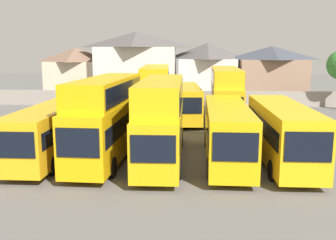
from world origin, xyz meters
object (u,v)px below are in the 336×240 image
at_px(bus_8, 186,101).
at_px(house_terrace_far_right, 271,72).
at_px(bus_3, 161,116).
at_px(bus_6, 121,100).
at_px(house_terrace_right, 207,70).
at_px(house_terrace_left, 76,72).
at_px(bus_7, 156,90).
at_px(bus_9, 226,91).
at_px(house_terrace_centre, 137,65).
at_px(bus_1, 52,129).
at_px(bus_5, 282,130).
at_px(bus_2, 107,114).
at_px(bus_4, 227,130).

height_order(bus_8, house_terrace_far_right, house_terrace_far_right).
xyz_separation_m(bus_3, house_terrace_far_right, (13.23, 31.91, 0.91)).
relative_size(bus_6, house_terrace_right, 1.42).
distance_m(bus_3, house_terrace_left, 35.69).
distance_m(bus_6, house_terrace_far_right, 25.81).
bearing_deg(bus_7, house_terrace_left, -147.93).
distance_m(bus_9, house_terrace_far_right, 19.87).
relative_size(bus_3, house_terrace_far_right, 1.18).
xyz_separation_m(house_terrace_centre, house_terrace_right, (9.87, 1.51, -0.77)).
bearing_deg(bus_7, bus_8, 84.25).
xyz_separation_m(bus_1, bus_9, (12.00, 13.65, 0.95)).
distance_m(bus_1, bus_5, 13.99).
relative_size(bus_2, house_terrace_right, 1.28).
height_order(bus_4, house_terrace_centre, house_terrace_centre).
height_order(bus_4, bus_5, bus_5).
relative_size(bus_2, house_terrace_far_right, 1.12).
xyz_separation_m(bus_4, bus_7, (-5.41, 13.59, 0.96)).
bearing_deg(bus_4, house_terrace_far_right, 165.40).
xyz_separation_m(bus_3, bus_7, (-1.45, 13.63, 0.13)).
bearing_deg(bus_9, bus_4, -2.69).
bearing_deg(bus_3, house_terrace_left, -155.84).
height_order(bus_3, house_terrace_far_right, house_terrace_far_right).
bearing_deg(bus_6, bus_1, -6.21).
distance_m(bus_8, house_terrace_left, 24.96).
bearing_deg(house_terrace_far_right, bus_7, -128.78).
bearing_deg(house_terrace_left, bus_6, -62.80).
height_order(bus_6, house_terrace_centre, house_terrace_centre).
bearing_deg(house_terrace_left, bus_8, -50.04).
bearing_deg(house_terrace_centre, bus_8, -68.73).
xyz_separation_m(bus_2, bus_9, (8.53, 13.75, -0.01)).
bearing_deg(house_terrace_left, house_terrace_far_right, -1.35).
bearing_deg(house_terrace_left, bus_3, -65.89).
distance_m(bus_3, bus_4, 4.04).
bearing_deg(house_terrace_left, bus_5, -56.50).
relative_size(bus_4, house_terrace_right, 1.34).
xyz_separation_m(bus_2, house_terrace_right, (7.67, 32.87, 1.09)).
distance_m(house_terrace_right, house_terrace_far_right, 8.97).
relative_size(bus_2, bus_8, 1.04).
height_order(bus_7, house_terrace_far_right, house_terrace_far_right).
height_order(bus_5, house_terrace_far_right, house_terrace_far_right).
distance_m(bus_3, bus_6, 14.35).
distance_m(bus_5, house_terrace_left, 39.42).
xyz_separation_m(house_terrace_left, house_terrace_right, (18.89, 0.32, 0.34)).
relative_size(bus_7, house_terrace_left, 1.47).
height_order(bus_9, house_terrace_right, house_terrace_right).
relative_size(bus_6, bus_7, 0.99).
distance_m(bus_4, house_terrace_left, 37.47).
height_order(bus_2, house_terrace_left, house_terrace_left).
relative_size(bus_1, bus_9, 0.89).
height_order(bus_1, house_terrace_centre, house_terrace_centre).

